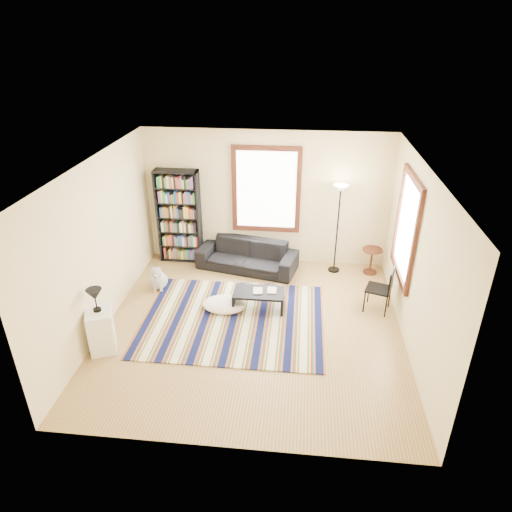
# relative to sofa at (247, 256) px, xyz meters

# --- Properties ---
(floor) EXTENTS (5.00, 5.00, 0.10)m
(floor) POSITION_rel_sofa_xyz_m (0.35, -2.05, -0.35)
(floor) COLOR #A88C4C
(floor) RESTS_ON ground
(ceiling) EXTENTS (5.00, 5.00, 0.10)m
(ceiling) POSITION_rel_sofa_xyz_m (0.35, -2.05, 2.55)
(ceiling) COLOR white
(ceiling) RESTS_ON floor
(wall_back) EXTENTS (5.00, 0.10, 2.80)m
(wall_back) POSITION_rel_sofa_xyz_m (0.35, 0.50, 1.10)
(wall_back) COLOR beige
(wall_back) RESTS_ON floor
(wall_front) EXTENTS (5.00, 0.10, 2.80)m
(wall_front) POSITION_rel_sofa_xyz_m (0.35, -4.60, 1.10)
(wall_front) COLOR beige
(wall_front) RESTS_ON floor
(wall_left) EXTENTS (0.10, 5.00, 2.80)m
(wall_left) POSITION_rel_sofa_xyz_m (-2.20, -2.05, 1.10)
(wall_left) COLOR beige
(wall_left) RESTS_ON floor
(wall_right) EXTENTS (0.10, 5.00, 2.80)m
(wall_right) POSITION_rel_sofa_xyz_m (2.90, -2.05, 1.10)
(wall_right) COLOR beige
(wall_right) RESTS_ON floor
(window_back) EXTENTS (1.20, 0.06, 1.60)m
(window_back) POSITION_rel_sofa_xyz_m (0.35, 0.42, 1.30)
(window_back) COLOR white
(window_back) RESTS_ON wall_back
(window_right) EXTENTS (0.06, 1.20, 1.60)m
(window_right) POSITION_rel_sofa_xyz_m (2.82, -1.25, 1.30)
(window_right) COLOR white
(window_right) RESTS_ON wall_right
(rug) EXTENTS (3.12, 2.50, 0.02)m
(rug) POSITION_rel_sofa_xyz_m (-0.01, -1.89, -0.29)
(rug) COLOR #0B103A
(rug) RESTS_ON floor
(sofa) EXTENTS (2.16, 1.22, 0.60)m
(sofa) POSITION_rel_sofa_xyz_m (0.00, 0.00, 0.00)
(sofa) COLOR black
(sofa) RESTS_ON floor
(bookshelf) EXTENTS (0.90, 0.30, 2.00)m
(bookshelf) POSITION_rel_sofa_xyz_m (-1.47, 0.27, 0.70)
(bookshelf) COLOR black
(bookshelf) RESTS_ON floor
(coffee_table) EXTENTS (0.97, 0.64, 0.36)m
(coffee_table) POSITION_rel_sofa_xyz_m (0.39, -1.49, -0.12)
(coffee_table) COLOR black
(coffee_table) RESTS_ON floor
(book_a) EXTENTS (0.24, 0.19, 0.02)m
(book_a) POSITION_rel_sofa_xyz_m (0.29, -1.49, 0.07)
(book_a) COLOR beige
(book_a) RESTS_ON coffee_table
(book_b) EXTENTS (0.22, 0.16, 0.02)m
(book_b) POSITION_rel_sofa_xyz_m (0.54, -1.44, 0.07)
(book_b) COLOR beige
(book_b) RESTS_ON coffee_table
(floor_cushion) EXTENTS (0.89, 0.74, 0.20)m
(floor_cushion) POSITION_rel_sofa_xyz_m (-0.22, -1.57, -0.20)
(floor_cushion) COLOR white
(floor_cushion) RESTS_ON floor
(floor_lamp) EXTENTS (0.37, 0.37, 1.86)m
(floor_lamp) POSITION_rel_sofa_xyz_m (1.81, 0.10, 0.63)
(floor_lamp) COLOR black
(floor_lamp) RESTS_ON floor
(side_table) EXTENTS (0.45, 0.45, 0.54)m
(side_table) POSITION_rel_sofa_xyz_m (2.55, 0.08, -0.03)
(side_table) COLOR #4A1B12
(side_table) RESTS_ON floor
(folding_chair) EXTENTS (0.52, 0.51, 0.86)m
(folding_chair) POSITION_rel_sofa_xyz_m (2.50, -1.29, 0.13)
(folding_chair) COLOR black
(folding_chair) RESTS_ON floor
(white_cabinet) EXTENTS (0.55, 0.61, 0.70)m
(white_cabinet) POSITION_rel_sofa_xyz_m (-1.95, -2.85, 0.05)
(white_cabinet) COLOR white
(white_cabinet) RESTS_ON floor
(table_lamp) EXTENTS (0.30, 0.30, 0.38)m
(table_lamp) POSITION_rel_sofa_xyz_m (-1.95, -2.85, 0.59)
(table_lamp) COLOR black
(table_lamp) RESTS_ON white_cabinet
(dog) EXTENTS (0.45, 0.58, 0.53)m
(dog) POSITION_rel_sofa_xyz_m (-1.61, -0.96, -0.03)
(dog) COLOR silver
(dog) RESTS_ON floor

